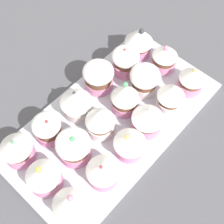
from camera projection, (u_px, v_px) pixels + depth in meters
The scene contains 20 objects.
ground_plane at pixel (112, 125), 65.86cm from camera, with size 180.00×180.00×3.00cm, color #4C4C51.
baking_tray at pixel (112, 120), 64.04cm from camera, with size 45.78×24.55×1.20cm.
cupcake_0 at pixel (139, 41), 68.66cm from camera, with size 6.48×6.48×8.26cm.
cupcake_1 at pixel (125, 61), 66.94cm from camera, with size 6.17×6.17×6.57cm.
cupcake_2 at pixel (98, 76), 64.64cm from camera, with size 6.67×6.67×6.73cm.
cupcake_3 at pixel (76, 103), 61.30cm from camera, with size 6.52×6.52×7.06cm.
cupcake_4 at pixel (47, 128), 58.57cm from camera, with size 5.62×5.62×6.98cm.
cupcake_5 at pixel (16, 148), 56.22cm from camera, with size 6.09×6.09×7.53cm.
cupcake_6 at pixel (165, 57), 67.28cm from camera, with size 5.62×5.62×7.33cm.
cupcake_7 at pixel (143, 78), 64.24cm from camera, with size 6.38×6.38×6.98cm.
cupcake_8 at pixel (124, 97), 61.72cm from camera, with size 5.74×5.74×7.93cm.
cupcake_9 at pixel (101, 122), 58.80cm from camera, with size 5.79×5.79×7.61cm.
cupcake_10 at pixel (75, 148), 56.41cm from camera, with size 6.62×6.62×7.28cm.
cupcake_11 at pixel (44, 176), 53.65cm from camera, with size 6.31×6.31×7.67cm.
cupcake_12 at pixel (192, 79), 64.27cm from camera, with size 5.58×5.58×7.13cm.
cupcake_13 at pixel (171, 97), 61.64cm from camera, with size 5.68×5.68×7.54cm.
cupcake_14 at pixel (147, 119), 59.56cm from camera, with size 6.36×6.36×6.85cm.
cupcake_15 at pixel (130, 143), 57.15cm from camera, with size 6.27×6.27×6.66cm.
cupcake_16 at pixel (103, 171), 54.01cm from camera, with size 6.14×6.14×7.64cm.
cupcake_17 at pixel (69, 204), 51.17cm from camera, with size 5.85×5.85×7.75cm.
Camera 1 is at (22.31, 20.28, 57.13)cm, focal length 48.99 mm.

